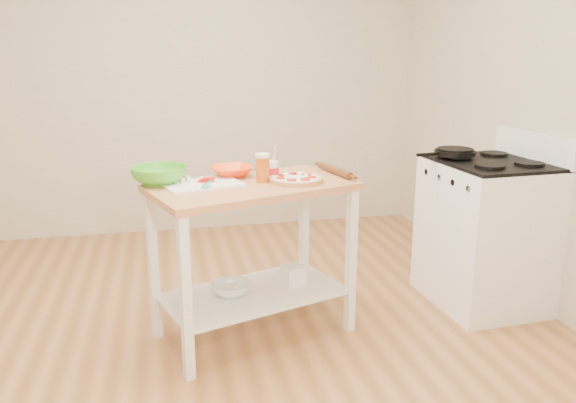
{
  "coord_description": "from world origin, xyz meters",
  "views": [
    {
      "loc": [
        -0.31,
        -2.85,
        1.6
      ],
      "look_at": [
        0.34,
        0.08,
        0.8
      ],
      "focal_mm": 35.0,
      "sensor_mm": 36.0,
      "label": 1
    }
  ],
  "objects_px": {
    "skillet": "(454,153)",
    "rolling_pin": "(335,171)",
    "shelf_bin": "(293,275)",
    "pizza": "(296,179)",
    "shelf_glass_bowl": "(231,289)",
    "orange_bowl": "(232,171)",
    "yogurt_tub": "(271,170)",
    "prep_island": "(253,228)",
    "beer_pint": "(263,168)",
    "gas_stove": "(485,233)",
    "green_bowl": "(159,175)",
    "spatula": "(207,185)",
    "knife": "(173,182)",
    "cutting_board": "(201,183)"
  },
  "relations": [
    {
      "from": "skillet",
      "to": "rolling_pin",
      "type": "distance_m",
      "value": 0.84
    },
    {
      "from": "shelf_bin",
      "to": "pizza",
      "type": "bearing_deg",
      "value": -88.62
    },
    {
      "from": "shelf_glass_bowl",
      "to": "pizza",
      "type": "bearing_deg",
      "value": 0.19
    },
    {
      "from": "orange_bowl",
      "to": "yogurt_tub",
      "type": "relative_size",
      "value": 1.29
    },
    {
      "from": "prep_island",
      "to": "beer_pint",
      "type": "xyz_separation_m",
      "value": [
        0.07,
        0.04,
        0.34
      ]
    },
    {
      "from": "orange_bowl",
      "to": "gas_stove",
      "type": "bearing_deg",
      "value": -3.69
    },
    {
      "from": "pizza",
      "to": "gas_stove",
      "type": "bearing_deg",
      "value": 5.4
    },
    {
      "from": "prep_island",
      "to": "green_bowl",
      "type": "height_order",
      "value": "green_bowl"
    },
    {
      "from": "orange_bowl",
      "to": "green_bowl",
      "type": "distance_m",
      "value": 0.42
    },
    {
      "from": "spatula",
      "to": "gas_stove",
      "type": "bearing_deg",
      "value": -55.65
    },
    {
      "from": "prep_island",
      "to": "knife",
      "type": "xyz_separation_m",
      "value": [
        -0.42,
        0.07,
        0.27
      ]
    },
    {
      "from": "yogurt_tub",
      "to": "rolling_pin",
      "type": "relative_size",
      "value": 0.53
    },
    {
      "from": "gas_stove",
      "to": "skillet",
      "type": "height_order",
      "value": "gas_stove"
    },
    {
      "from": "skillet",
      "to": "spatula",
      "type": "distance_m",
      "value": 1.63
    },
    {
      "from": "prep_island",
      "to": "orange_bowl",
      "type": "bearing_deg",
      "value": 110.91
    },
    {
      "from": "gas_stove",
      "to": "yogurt_tub",
      "type": "xyz_separation_m",
      "value": [
        -1.41,
        -0.04,
        0.48
      ]
    },
    {
      "from": "orange_bowl",
      "to": "rolling_pin",
      "type": "height_order",
      "value": "orange_bowl"
    },
    {
      "from": "pizza",
      "to": "orange_bowl",
      "type": "height_order",
      "value": "orange_bowl"
    },
    {
      "from": "prep_island",
      "to": "shelf_bin",
      "type": "bearing_deg",
      "value": 13.68
    },
    {
      "from": "orange_bowl",
      "to": "green_bowl",
      "type": "relative_size",
      "value": 0.81
    },
    {
      "from": "cutting_board",
      "to": "orange_bowl",
      "type": "relative_size",
      "value": 1.92
    },
    {
      "from": "yogurt_tub",
      "to": "rolling_pin",
      "type": "bearing_deg",
      "value": 9.01
    },
    {
      "from": "orange_bowl",
      "to": "pizza",
      "type": "bearing_deg",
      "value": -34.33
    },
    {
      "from": "prep_island",
      "to": "shelf_glass_bowl",
      "type": "bearing_deg",
      "value": -176.97
    },
    {
      "from": "spatula",
      "to": "yogurt_tub",
      "type": "xyz_separation_m",
      "value": [
        0.37,
        0.12,
        0.04
      ]
    },
    {
      "from": "yogurt_tub",
      "to": "shelf_bin",
      "type": "relative_size",
      "value": 1.62
    },
    {
      "from": "knife",
      "to": "shelf_bin",
      "type": "height_order",
      "value": "knife"
    },
    {
      "from": "prep_island",
      "to": "green_bowl",
      "type": "distance_m",
      "value": 0.59
    },
    {
      "from": "pizza",
      "to": "spatula",
      "type": "height_order",
      "value": "pizza"
    },
    {
      "from": "prep_island",
      "to": "skillet",
      "type": "relative_size",
      "value": 3.01
    },
    {
      "from": "orange_bowl",
      "to": "knife",
      "type": "bearing_deg",
      "value": -156.33
    },
    {
      "from": "green_bowl",
      "to": "beer_pint",
      "type": "xyz_separation_m",
      "value": [
        0.56,
        -0.08,
        0.03
      ]
    },
    {
      "from": "skillet",
      "to": "yogurt_tub",
      "type": "height_order",
      "value": "yogurt_tub"
    },
    {
      "from": "rolling_pin",
      "to": "prep_island",
      "type": "bearing_deg",
      "value": -164.68
    },
    {
      "from": "yogurt_tub",
      "to": "shelf_bin",
      "type": "height_order",
      "value": "yogurt_tub"
    },
    {
      "from": "skillet",
      "to": "green_bowl",
      "type": "height_order",
      "value": "green_bowl"
    },
    {
      "from": "yogurt_tub",
      "to": "rolling_pin",
      "type": "distance_m",
      "value": 0.4
    },
    {
      "from": "skillet",
      "to": "shelf_bin",
      "type": "relative_size",
      "value": 3.48
    },
    {
      "from": "spatula",
      "to": "orange_bowl",
      "type": "height_order",
      "value": "orange_bowl"
    },
    {
      "from": "green_bowl",
      "to": "rolling_pin",
      "type": "height_order",
      "value": "green_bowl"
    },
    {
      "from": "cutting_board",
      "to": "shelf_glass_bowl",
      "type": "height_order",
      "value": "cutting_board"
    },
    {
      "from": "pizza",
      "to": "shelf_bin",
      "type": "bearing_deg",
      "value": 91.38
    },
    {
      "from": "spatula",
      "to": "knife",
      "type": "xyz_separation_m",
      "value": [
        -0.17,
        0.11,
        0.0
      ]
    },
    {
      "from": "cutting_board",
      "to": "green_bowl",
      "type": "xyz_separation_m",
      "value": [
        -0.22,
        0.08,
        0.04
      ]
    },
    {
      "from": "orange_bowl",
      "to": "prep_island",
      "type": "bearing_deg",
      "value": -69.09
    },
    {
      "from": "prep_island",
      "to": "skillet",
      "type": "bearing_deg",
      "value": 11.28
    },
    {
      "from": "pizza",
      "to": "cutting_board",
      "type": "height_order",
      "value": "pizza"
    },
    {
      "from": "skillet",
      "to": "yogurt_tub",
      "type": "bearing_deg",
      "value": -178.13
    },
    {
      "from": "spatula",
      "to": "shelf_bin",
      "type": "xyz_separation_m",
      "value": [
        0.49,
        0.1,
        -0.6
      ]
    },
    {
      "from": "orange_bowl",
      "to": "yogurt_tub",
      "type": "xyz_separation_m",
      "value": [
        0.21,
        -0.14,
        0.02
      ]
    }
  ]
}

